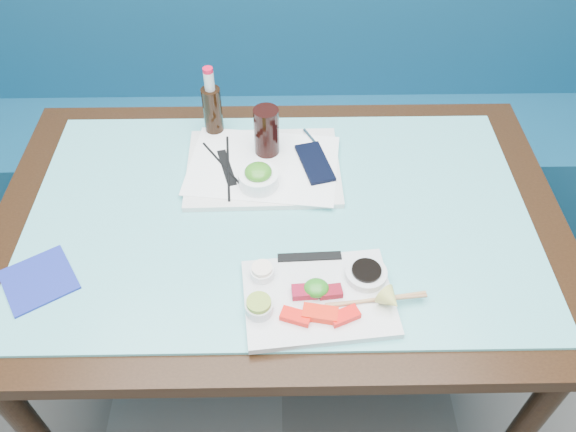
{
  "coord_description": "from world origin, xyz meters",
  "views": [
    {
      "loc": [
        0.01,
        0.51,
        1.76
      ],
      "look_at": [
        0.02,
        1.4,
        0.8
      ],
      "focal_mm": 35.0,
      "sensor_mm": 36.0,
      "label": 1
    }
  ],
  "objects_px": {
    "serving_tray": "(263,167)",
    "cola_bottle_body": "(213,112)",
    "seaweed_bowl": "(259,179)",
    "cola_glass": "(267,131)",
    "dining_table": "(279,237)",
    "blue_napkin": "(39,280)",
    "booth_bench": "(279,125)",
    "sashimi_plate": "(319,298)"
  },
  "relations": [
    {
      "from": "blue_napkin",
      "to": "cola_glass",
      "type": "bearing_deg",
      "value": 39.42
    },
    {
      "from": "cola_glass",
      "to": "blue_napkin",
      "type": "bearing_deg",
      "value": -140.58
    },
    {
      "from": "sashimi_plate",
      "to": "cola_glass",
      "type": "xyz_separation_m",
      "value": [
        -0.11,
        0.47,
        0.07
      ]
    },
    {
      "from": "sashimi_plate",
      "to": "cola_glass",
      "type": "height_order",
      "value": "cola_glass"
    },
    {
      "from": "serving_tray",
      "to": "cola_glass",
      "type": "relative_size",
      "value": 2.93
    },
    {
      "from": "sashimi_plate",
      "to": "booth_bench",
      "type": "bearing_deg",
      "value": 88.55
    },
    {
      "from": "blue_napkin",
      "to": "seaweed_bowl",
      "type": "bearing_deg",
      "value": 30.31
    },
    {
      "from": "dining_table",
      "to": "serving_tray",
      "type": "xyz_separation_m",
      "value": [
        -0.04,
        0.16,
        0.1
      ]
    },
    {
      "from": "booth_bench",
      "to": "serving_tray",
      "type": "bearing_deg",
      "value": -93.4
    },
    {
      "from": "booth_bench",
      "to": "serving_tray",
      "type": "distance_m",
      "value": 0.79
    },
    {
      "from": "seaweed_bowl",
      "to": "cola_bottle_body",
      "type": "relative_size",
      "value": 0.68
    },
    {
      "from": "serving_tray",
      "to": "booth_bench",
      "type": "bearing_deg",
      "value": 85.57
    },
    {
      "from": "booth_bench",
      "to": "cola_glass",
      "type": "bearing_deg",
      "value": -92.79
    },
    {
      "from": "seaweed_bowl",
      "to": "serving_tray",
      "type": "bearing_deg",
      "value": 82.41
    },
    {
      "from": "dining_table",
      "to": "sashimi_plate",
      "type": "distance_m",
      "value": 0.29
    },
    {
      "from": "serving_tray",
      "to": "cola_glass",
      "type": "height_order",
      "value": "cola_glass"
    },
    {
      "from": "serving_tray",
      "to": "cola_bottle_body",
      "type": "bearing_deg",
      "value": 131.26
    },
    {
      "from": "seaweed_bowl",
      "to": "blue_napkin",
      "type": "xyz_separation_m",
      "value": [
        -0.48,
        -0.28,
        -0.03
      ]
    },
    {
      "from": "dining_table",
      "to": "serving_tray",
      "type": "height_order",
      "value": "serving_tray"
    },
    {
      "from": "dining_table",
      "to": "cola_glass",
      "type": "bearing_deg",
      "value": 98.15
    },
    {
      "from": "cola_glass",
      "to": "cola_bottle_body",
      "type": "relative_size",
      "value": 0.92
    },
    {
      "from": "blue_napkin",
      "to": "dining_table",
      "type": "bearing_deg",
      "value": 20.4
    },
    {
      "from": "sashimi_plate",
      "to": "seaweed_bowl",
      "type": "xyz_separation_m",
      "value": [
        -0.13,
        0.34,
        0.03
      ]
    },
    {
      "from": "booth_bench",
      "to": "cola_bottle_body",
      "type": "distance_m",
      "value": 0.72
    },
    {
      "from": "booth_bench",
      "to": "cola_glass",
      "type": "relative_size",
      "value": 22.09
    },
    {
      "from": "seaweed_bowl",
      "to": "cola_bottle_body",
      "type": "xyz_separation_m",
      "value": [
        -0.13,
        0.23,
        0.04
      ]
    },
    {
      "from": "dining_table",
      "to": "serving_tray",
      "type": "relative_size",
      "value": 3.52
    },
    {
      "from": "booth_bench",
      "to": "sashimi_plate",
      "type": "distance_m",
      "value": 1.17
    },
    {
      "from": "cola_bottle_body",
      "to": "serving_tray",
      "type": "bearing_deg",
      "value": -47.71
    },
    {
      "from": "cola_glass",
      "to": "sashimi_plate",
      "type": "bearing_deg",
      "value": -76.49
    },
    {
      "from": "cola_glass",
      "to": "cola_bottle_body",
      "type": "height_order",
      "value": "cola_glass"
    },
    {
      "from": "dining_table",
      "to": "cola_glass",
      "type": "xyz_separation_m",
      "value": [
        -0.03,
        0.21,
        0.17
      ]
    },
    {
      "from": "serving_tray",
      "to": "seaweed_bowl",
      "type": "distance_m",
      "value": 0.08
    },
    {
      "from": "cola_glass",
      "to": "serving_tray",
      "type": "bearing_deg",
      "value": -100.3
    },
    {
      "from": "blue_napkin",
      "to": "sashimi_plate",
      "type": "bearing_deg",
      "value": -5.72
    },
    {
      "from": "sashimi_plate",
      "to": "blue_napkin",
      "type": "xyz_separation_m",
      "value": [
        -0.61,
        0.06,
        -0.01
      ]
    },
    {
      "from": "booth_bench",
      "to": "cola_bottle_body",
      "type": "xyz_separation_m",
      "value": [
        -0.18,
        -0.53,
        0.46
      ]
    },
    {
      "from": "blue_napkin",
      "to": "cola_bottle_body",
      "type": "bearing_deg",
      "value": 55.25
    },
    {
      "from": "cola_glass",
      "to": "blue_napkin",
      "type": "xyz_separation_m",
      "value": [
        -0.5,
        -0.41,
        -0.08
      ]
    },
    {
      "from": "dining_table",
      "to": "seaweed_bowl",
      "type": "distance_m",
      "value": 0.16
    },
    {
      "from": "dining_table",
      "to": "seaweed_bowl",
      "type": "relative_size",
      "value": 13.98
    },
    {
      "from": "sashimi_plate",
      "to": "dining_table",
      "type": "bearing_deg",
      "value": 102.01
    }
  ]
}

